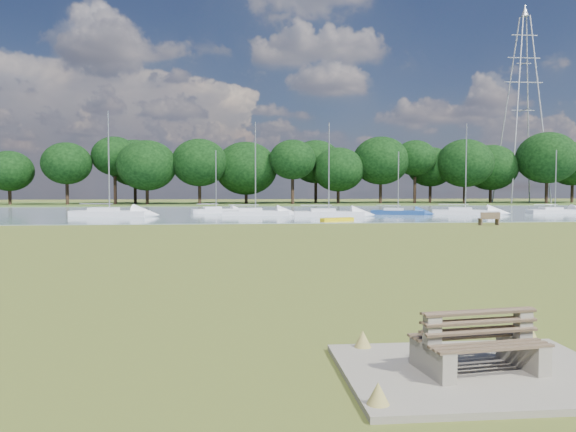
{
  "coord_description": "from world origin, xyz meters",
  "views": [
    {
      "loc": [
        -3.76,
        -22.27,
        2.95
      ],
      "look_at": [
        -1.82,
        -2.0,
        1.88
      ],
      "focal_mm": 35.0,
      "sensor_mm": 36.0,
      "label": 1
    }
  ],
  "objects": [
    {
      "name": "far_bank",
      "position": [
        0.0,
        72.0,
        0.0
      ],
      "size": [
        220.0,
        20.0,
        0.4
      ],
      "primitive_type": "cube",
      "color": "#4C6626",
      "rests_on": "ground"
    },
    {
      "name": "tree_line",
      "position": [
        -4.55,
        68.0,
        6.62
      ],
      "size": [
        132.2,
        9.23,
        11.17
      ],
      "color": "black",
      "rests_on": "far_bank"
    },
    {
      "name": "kayak",
      "position": [
        4.81,
        24.0,
        0.2
      ],
      "size": [
        3.02,
        1.88,
        0.3
      ],
      "primitive_type": "cube",
      "rotation": [
        0.0,
        0.0,
        0.43
      ],
      "color": "yellow",
      "rests_on": "river"
    },
    {
      "name": "sailboat_6",
      "position": [
        30.86,
        35.51,
        0.44
      ],
      "size": [
        6.13,
        1.96,
        6.85
      ],
      "rotation": [
        0.0,
        0.0,
        0.04
      ],
      "color": "silver",
      "rests_on": "river"
    },
    {
      "name": "sailboat_4",
      "position": [
        13.1,
        34.52,
        0.45
      ],
      "size": [
        5.66,
        3.62,
        6.51
      ],
      "rotation": [
        0.0,
        0.0,
        -0.41
      ],
      "color": "navy",
      "rests_on": "river"
    },
    {
      "name": "sailboat_7",
      "position": [
        -1.73,
        33.88,
        0.51
      ],
      "size": [
        6.64,
        1.94,
        9.31
      ],
      "rotation": [
        0.0,
        0.0,
        0.01
      ],
      "color": "silver",
      "rests_on": "river"
    },
    {
      "name": "bench_pair",
      "position": [
        -0.0,
        -14.0,
        0.51
      ],
      "size": [
        2.01,
        1.34,
        1.01
      ],
      "rotation": [
        0.0,
        0.0,
        0.13
      ],
      "color": "gray",
      "rests_on": "concrete_pad"
    },
    {
      "name": "concrete_pad",
      "position": [
        0.0,
        -14.0,
        0.05
      ],
      "size": [
        4.2,
        3.2,
        0.1
      ],
      "primitive_type": "cube",
      "color": "gray",
      "rests_on": "ground"
    },
    {
      "name": "sailboat_3",
      "position": [
        -15.93,
        33.55,
        0.58
      ],
      "size": [
        7.73,
        3.52,
        10.2
      ],
      "rotation": [
        0.0,
        0.0,
        -0.2
      ],
      "color": "silver",
      "rests_on": "river"
    },
    {
      "name": "river",
      "position": [
        0.0,
        42.0,
        0.0
      ],
      "size": [
        220.0,
        40.0,
        0.1
      ],
      "primitive_type": "cube",
      "color": "gray",
      "rests_on": "ground"
    },
    {
      "name": "sailboat_9",
      "position": [
        5.32,
        31.7,
        0.52
      ],
      "size": [
        6.88,
        2.44,
        9.09
      ],
      "rotation": [
        0.0,
        0.0,
        -0.08
      ],
      "color": "silver",
      "rests_on": "river"
    },
    {
      "name": "sailboat_2",
      "position": [
        -5.82,
        39.58,
        0.47
      ],
      "size": [
        5.54,
        2.82,
        6.85
      ],
      "rotation": [
        0.0,
        0.0,
        0.26
      ],
      "color": "silver",
      "rests_on": "river"
    },
    {
      "name": "riverbank_bench",
      "position": [
        15.65,
        18.83,
        0.5
      ],
      "size": [
        1.67,
        0.64,
        1.0
      ],
      "rotation": [
        0.0,
        0.0,
        0.09
      ],
      "color": "brown",
      "rests_on": "ground"
    },
    {
      "name": "pylon",
      "position": [
        45.4,
        70.0,
        20.84
      ],
      "size": [
        6.93,
        4.86,
        33.57
      ],
      "color": "#A4A5A6",
      "rests_on": "far_bank"
    },
    {
      "name": "sailboat_8",
      "position": [
        20.2,
        34.23,
        0.5
      ],
      "size": [
        6.91,
        3.93,
        9.45
      ],
      "rotation": [
        0.0,
        0.0,
        -0.33
      ],
      "color": "silver",
      "rests_on": "river"
    },
    {
      "name": "ground",
      "position": [
        0.0,
        0.0,
        0.0
      ],
      "size": [
        220.0,
        220.0,
        0.0
      ],
      "primitive_type": "plane",
      "color": "olive"
    }
  ]
}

